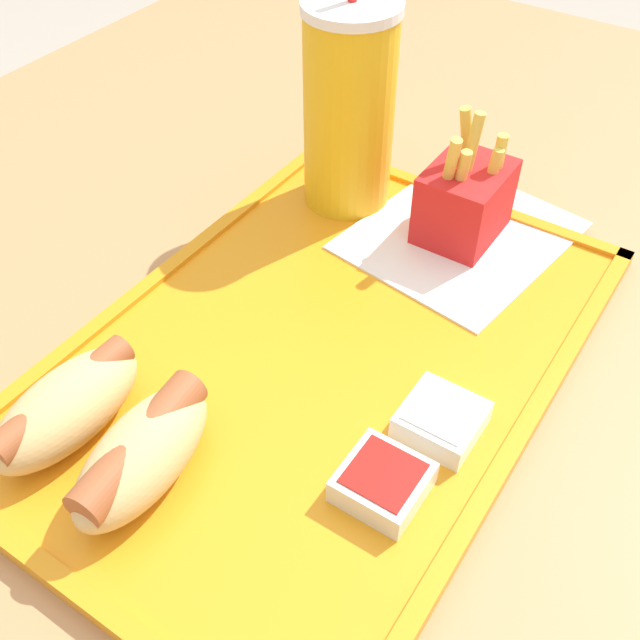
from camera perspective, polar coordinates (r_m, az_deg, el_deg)
dining_table at (r=0.86m, az=1.25°, el=-18.98°), size 1.34×1.11×0.74m
food_tray at (r=0.54m, az=-0.00°, el=-2.63°), size 0.46×0.31×0.01m
paper_napkin at (r=0.64m, az=10.64°, el=6.35°), size 0.20×0.18×0.00m
soda_cup at (r=0.63m, az=2.23°, el=15.86°), size 0.08×0.08×0.21m
hot_dog_far at (r=0.50m, az=-18.73°, el=-6.24°), size 0.11×0.05×0.05m
hot_dog_near at (r=0.46m, az=-13.38°, el=-9.80°), size 0.12×0.06×0.05m
fries_carton at (r=0.63m, az=10.98°, el=9.01°), size 0.07×0.06×0.11m
sauce_cup_mayo at (r=0.49m, az=9.23°, el=-7.47°), size 0.05×0.05×0.02m
sauce_cup_ketchup at (r=0.46m, az=4.81°, el=-12.17°), size 0.05×0.05×0.02m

